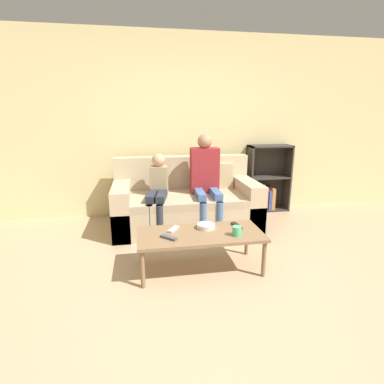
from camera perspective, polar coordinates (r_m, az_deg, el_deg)
The scene contains 12 objects.
ground_plane at distance 2.65m, azimuth 5.36°, elevation -19.83°, with size 22.00×22.00×0.00m, color tan.
wall_back at distance 4.51m, azimuth -2.24°, elevation 12.28°, with size 12.00×0.06×2.60m.
couch at distance 4.07m, azimuth -1.15°, elevation -2.33°, with size 1.89×0.95×0.91m.
bookshelf at distance 4.85m, azimuth 13.73°, elevation 1.27°, with size 0.65×0.28×1.03m.
coffee_table at distance 2.92m, azimuth 1.60°, elevation -8.44°, with size 1.20×0.54×0.38m.
person_adult at distance 3.92m, azimuth 2.60°, elevation 3.21°, with size 0.38×0.66×1.24m.
person_child at distance 3.82m, azimuth -6.52°, elevation 0.62°, with size 0.33×0.67×1.00m.
cup_near at distance 2.86m, azimuth 8.52°, elevation -7.37°, with size 0.09×0.09×0.09m.
tv_remote_0 at distance 2.78m, azimuth -4.48°, elevation -8.64°, with size 0.15×0.15×0.02m.
tv_remote_1 at distance 2.97m, azimuth -3.56°, elevation -7.10°, with size 0.13×0.17×0.02m.
tv_remote_2 at distance 3.08m, azimuth 8.48°, elevation -6.35°, with size 0.07×0.17×0.02m.
snack_bowl at distance 3.01m, azimuth 2.68°, elevation -6.51°, with size 0.18×0.18×0.05m.
Camera 1 is at (-0.60, -2.09, 1.51)m, focal length 28.00 mm.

